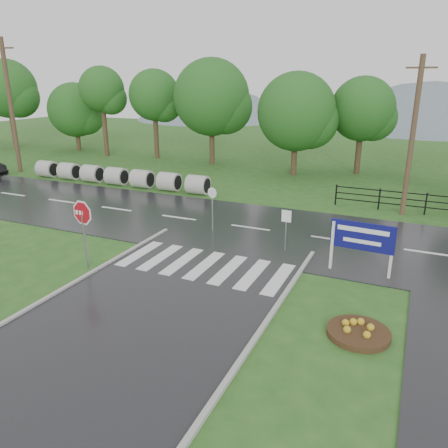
% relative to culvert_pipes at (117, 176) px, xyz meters
% --- Properties ---
extents(ground, '(120.00, 120.00, 0.00)m').
position_rel_culvert_pipes_xyz_m(ground, '(11.75, -15.00, -0.60)').
color(ground, '#29581D').
rests_on(ground, ground).
extents(main_road, '(90.00, 8.00, 0.04)m').
position_rel_culvert_pipes_xyz_m(main_road, '(11.75, -5.00, -0.60)').
color(main_road, black).
rests_on(main_road, ground).
extents(walkway, '(2.20, 11.00, 0.04)m').
position_rel_culvert_pipes_xyz_m(walkway, '(20.25, -11.00, -0.60)').
color(walkway, '#2A2A2D').
rests_on(walkway, ground).
extents(crosswalk, '(6.50, 2.80, 0.02)m').
position_rel_culvert_pipes_xyz_m(crosswalk, '(11.75, -10.00, -0.54)').
color(crosswalk, silver).
rests_on(crosswalk, ground).
extents(fence_west, '(9.58, 0.08, 1.20)m').
position_rel_culvert_pipes_xyz_m(fence_west, '(19.50, 1.00, 0.12)').
color(fence_west, black).
rests_on(fence_west, ground).
extents(hills, '(102.00, 48.00, 48.00)m').
position_rel_culvert_pipes_xyz_m(hills, '(15.24, 50.00, -16.14)').
color(hills, slate).
rests_on(hills, ground).
extents(treeline, '(83.20, 5.20, 10.00)m').
position_rel_culvert_pipes_xyz_m(treeline, '(12.75, 9.00, -0.60)').
color(treeline, '#1B5219').
rests_on(treeline, ground).
extents(culvert_pipes, '(13.90, 1.20, 1.20)m').
position_rel_culvert_pipes_xyz_m(culvert_pipes, '(0.00, 0.00, 0.00)').
color(culvert_pipes, '#9E9B93').
rests_on(culvert_pipes, ground).
extents(stop_sign, '(1.26, 0.18, 2.86)m').
position_rel_culvert_pipes_xyz_m(stop_sign, '(7.66, -11.93, 1.38)').
color(stop_sign, '#939399').
rests_on(stop_sign, ground).
extents(estate_billboard, '(2.31, 0.22, 2.03)m').
position_rel_culvert_pipes_xyz_m(estate_billboard, '(17.32, -8.24, 0.79)').
color(estate_billboard, silver).
rests_on(estate_billboard, ground).
extents(flower_bed, '(1.78, 1.78, 0.36)m').
position_rel_culvert_pipes_xyz_m(flower_bed, '(17.90, -12.54, -0.47)').
color(flower_bed, '#332111').
rests_on(flower_bed, ground).
extents(reg_sign_small, '(0.41, 0.05, 1.85)m').
position_rel_culvert_pipes_xyz_m(reg_sign_small, '(14.17, -7.27, 0.73)').
color(reg_sign_small, '#939399').
rests_on(reg_sign_small, ground).
extents(reg_sign_round, '(0.49, 0.13, 2.16)m').
position_rel_culvert_pipes_xyz_m(reg_sign_round, '(10.25, -6.13, 0.78)').
color(reg_sign_round, '#939399').
rests_on(reg_sign_round, ground).
extents(utility_pole_west, '(1.72, 0.54, 9.85)m').
position_rel_culvert_pipes_xyz_m(utility_pole_west, '(-9.70, 0.50, 4.41)').
color(utility_pole_west, '#473523').
rests_on(utility_pole_west, ground).
extents(utility_pole_east, '(1.44, 0.27, 8.11)m').
position_rel_culvert_pipes_xyz_m(utility_pole_east, '(18.40, 0.50, 3.52)').
color(utility_pole_east, '#473523').
rests_on(utility_pole_east, ground).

